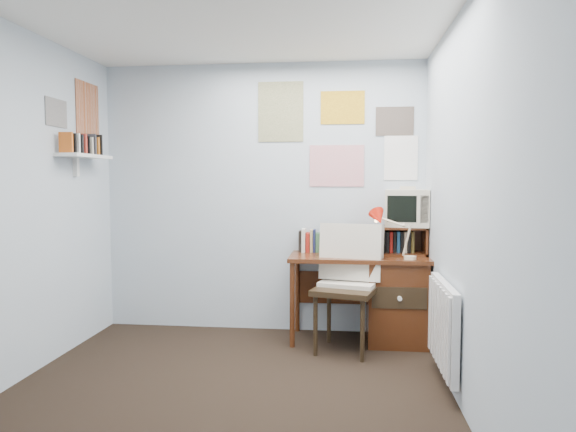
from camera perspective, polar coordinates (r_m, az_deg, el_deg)
name	(u,v)px	position (r m, az deg, el deg)	size (l,w,h in m)	color
ground	(217,410)	(3.42, -7.88, -20.53)	(3.50, 3.50, 0.00)	black
back_wall	(262,198)	(4.83, -2.92, 2.00)	(3.00, 0.02, 2.50)	silver
right_wall	(472,210)	(3.11, 19.80, 0.66)	(0.02, 3.50, 2.50)	silver
desk	(389,296)	(4.62, 11.21, -8.73)	(1.20, 0.55, 0.76)	#4F2512
desk_chair	(345,290)	(4.29, 6.35, -8.22)	(0.52, 0.50, 1.02)	black
desk_lamp	(410,237)	(4.38, 13.44, -2.31)	(0.26, 0.22, 0.37)	red
tv_riser	(403,240)	(4.66, 12.62, -2.66)	(0.40, 0.30, 0.25)	#4F2512
crt_tv	(407,206)	(4.66, 13.13, 1.06)	(0.37, 0.35, 0.36)	beige
book_row	(332,240)	(4.71, 4.88, -2.70)	(0.60, 0.14, 0.22)	#4F2512
radiator	(444,325)	(3.77, 16.90, -11.55)	(0.09, 0.80, 0.60)	white
wall_shelf	(85,156)	(4.66, -21.65, 6.20)	(0.20, 0.62, 0.24)	white
posters_back	(337,133)	(4.78, 5.46, 9.17)	(1.20, 0.01, 0.90)	white
posters_left	(73,111)	(4.74, -22.79, 10.75)	(0.01, 0.70, 0.60)	white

